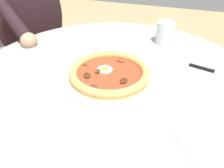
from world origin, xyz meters
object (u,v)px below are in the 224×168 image
(pizza_on_plate, at_px, (109,74))
(steak_knife, at_px, (211,71))
(ramekin_capers, at_px, (31,61))
(dining_table, at_px, (113,107))
(water_glass, at_px, (165,34))
(fork_utensil, at_px, (185,148))
(diner_person, at_px, (36,52))
(cafe_chair_diner, at_px, (26,41))

(pizza_on_plate, distance_m, steak_knife, 0.36)
(steak_knife, height_order, ramekin_capers, ramekin_capers)
(dining_table, distance_m, water_glass, 0.39)
(pizza_on_plate, height_order, water_glass, water_glass)
(fork_utensil, bearing_deg, steak_knife, 169.59)
(pizza_on_plate, bearing_deg, steak_knife, 112.67)
(water_glass, relative_size, diner_person, 0.08)
(dining_table, xyz_separation_m, water_glass, (-0.33, 0.13, 0.16))
(pizza_on_plate, relative_size, cafe_chair_diner, 0.39)
(water_glass, bearing_deg, diner_person, -98.51)
(dining_table, relative_size, fork_utensil, 7.16)
(steak_knife, distance_m, ramekin_capers, 0.65)
(pizza_on_plate, relative_size, diner_person, 0.29)
(ramekin_capers, bearing_deg, steak_knife, 101.95)
(water_glass, bearing_deg, fork_utensil, 11.56)
(steak_knife, bearing_deg, ramekin_capers, -78.05)
(steak_knife, relative_size, cafe_chair_diner, 0.25)
(dining_table, xyz_separation_m, ramekin_capers, (-0.01, -0.32, 0.14))
(pizza_on_plate, xyz_separation_m, ramekin_capers, (-0.01, -0.30, -0.00))
(diner_person, bearing_deg, steak_knife, 72.09)
(dining_table, xyz_separation_m, diner_person, (-0.44, -0.58, -0.09))
(steak_knife, distance_m, diner_person, 0.97)
(water_glass, relative_size, fork_utensil, 0.65)
(steak_knife, xyz_separation_m, cafe_chair_diner, (-0.38, -1.01, -0.19))
(dining_table, bearing_deg, cafe_chair_diner, -127.03)
(pizza_on_plate, bearing_deg, ramekin_capers, -90.97)
(ramekin_capers, xyz_separation_m, cafe_chair_diner, (-0.51, -0.38, -0.20))
(pizza_on_plate, bearing_deg, fork_utensil, 47.22)
(water_glass, relative_size, steak_knife, 0.43)
(diner_person, xyz_separation_m, cafe_chair_diner, (-0.09, -0.11, 0.02))
(pizza_on_plate, xyz_separation_m, diner_person, (-0.43, -0.57, -0.22))
(fork_utensil, bearing_deg, diner_person, -129.13)
(steak_knife, relative_size, diner_person, 0.19)
(water_glass, height_order, steak_knife, water_glass)
(steak_knife, height_order, fork_utensil, steak_knife)
(water_glass, distance_m, diner_person, 0.76)
(pizza_on_plate, relative_size, fork_utensil, 2.29)
(pizza_on_plate, bearing_deg, dining_table, 69.16)
(dining_table, height_order, water_glass, water_glass)
(fork_utensil, bearing_deg, dining_table, -133.84)
(dining_table, relative_size, steak_knife, 4.73)
(diner_person, bearing_deg, water_glass, 81.49)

